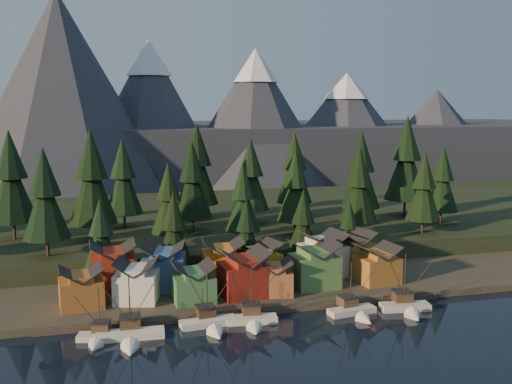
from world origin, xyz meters
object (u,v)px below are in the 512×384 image
object	(u,v)px
boat_2	(210,317)
house_back_1	(164,265)
boat_3	(253,313)
house_front_0	(81,286)
house_front_1	(136,280)
boat_5	(355,305)
boat_1	(130,329)
boat_6	(407,300)
house_back_0	(113,265)
boat_0	(98,330)

from	to	relation	value
boat_2	house_back_1	distance (m)	21.80
boat_3	house_front_0	world-z (taller)	boat_3
house_front_1	house_back_1	distance (m)	9.05
boat_5	boat_1	bearing A→B (deg)	174.92
boat_6	house_front_1	distance (m)	53.66
boat_2	house_back_0	world-z (taller)	house_back_0
house_back_0	house_back_1	world-z (taller)	house_back_0
boat_0	boat_6	world-z (taller)	boat_6
boat_0	house_back_1	world-z (taller)	house_back_1
boat_2	boat_3	bearing A→B (deg)	-8.47
boat_1	house_front_0	xyz separation A→B (m)	(-8.52, 15.33, 3.52)
house_front_1	boat_5	bearing A→B (deg)	-5.88
boat_0	boat_3	distance (m)	27.55
boat_2	boat_6	xyz separation A→B (m)	(38.95, -1.61, 0.35)
boat_2	boat_6	distance (m)	38.99
house_front_1	house_back_0	size ratio (longest dim) A/B	0.97
boat_2	boat_3	size ratio (longest dim) A/B	1.01
boat_2	boat_5	distance (m)	28.16
boat_6	house_front_0	bearing A→B (deg)	174.91
boat_0	boat_2	bearing A→B (deg)	15.07
boat_0	house_front_0	distance (m)	14.96
boat_1	boat_5	distance (m)	42.52
boat_2	house_front_0	size ratio (longest dim) A/B	1.34
boat_0	house_front_1	bearing A→B (deg)	75.51
boat_1	house_back_0	xyz separation A→B (m)	(-2.36, 25.30, 4.60)
house_front_0	boat_0	bearing A→B (deg)	-84.12
boat_2	house_back_0	size ratio (longest dim) A/B	1.18
boat_0	house_front_1	xyz separation A→B (m)	(7.29, 14.92, 3.90)
house_back_1	boat_0	bearing A→B (deg)	-110.09
boat_5	house_front_1	xyz separation A→B (m)	(-40.49, 14.60, 3.78)
house_back_1	boat_1	bearing A→B (deg)	-97.84
boat_0	house_back_0	world-z (taller)	house_back_0
boat_2	house_front_1	world-z (taller)	boat_2
boat_6	house_front_0	world-z (taller)	boat_6
boat_6	house_front_1	world-z (taller)	boat_6
boat_3	boat_6	xyz separation A→B (m)	(31.06, -1.19, 0.18)
boat_1	house_front_0	distance (m)	17.89
boat_1	house_back_1	world-z (taller)	house_back_1
boat_0	boat_6	xyz separation A→B (m)	(58.60, -0.41, 0.44)
boat_2	boat_5	size ratio (longest dim) A/B	1.05
boat_0	boat_3	size ratio (longest dim) A/B	0.86
boat_5	house_back_0	size ratio (longest dim) A/B	1.13
boat_0	boat_2	size ratio (longest dim) A/B	0.85
boat_1	boat_5	size ratio (longest dim) A/B	1.15
boat_0	house_front_1	world-z (taller)	house_front_1
boat_0	boat_5	bearing A→B (deg)	11.95
boat_5	house_front_0	bearing A→B (deg)	157.72
house_front_1	house_back_0	xyz separation A→B (m)	(-4.36, 9.19, 0.87)
boat_0	boat_1	distance (m)	5.43
house_back_0	house_back_1	size ratio (longest dim) A/B	0.97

